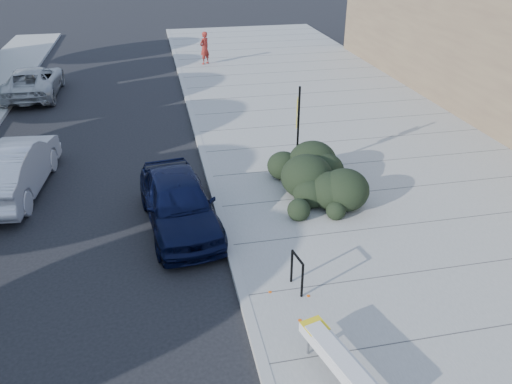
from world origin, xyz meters
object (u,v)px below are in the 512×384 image
Objects in this scene: bike_rack at (297,270)px; bench at (340,361)px; suv_silver at (33,82)px; sign_post at (298,126)px; wagon_silver at (11,168)px; pedestrian at (205,48)px; sedan_navy at (179,202)px.

bench is at bearing -98.36° from bike_rack.
sign_post is at bearing 132.01° from suv_silver.
bike_rack is at bearing -87.21° from sign_post.
suv_silver is at bearing -78.16° from wagon_silver.
sign_post reaches higher than suv_silver.
pedestrian reaches higher than wagon_silver.
sedan_navy reaches higher than suv_silver.
bike_rack is 0.30× the size of sign_post.
bike_rack is 20.70m from pedestrian.
wagon_silver is 16.10m from pedestrian.
sign_post reaches higher than bench.
pedestrian is at bearing 74.25° from sedan_navy.
suv_silver is (-6.00, 13.33, -0.05)m from sedan_navy.
pedestrian is at bearing 79.95° from bike_rack.
bike_rack reaches higher than bench.
pedestrian is (8.73, 3.93, 0.36)m from suv_silver.
bike_rack is 9.71m from wagon_silver.
bench is 21.13m from suv_silver.
bike_rack is 0.17× the size of suv_silver.
sedan_navy is 5.75m from wagon_silver.
sign_post is at bearing 65.24° from bike_rack.
bike_rack is at bearing 49.20° from pedestrian.
bike_rack is at bearing 116.45° from suv_silver.
sedan_navy reaches higher than bench.
sign_post is at bearing 54.96° from pedestrian.
bench is 2.63m from bike_rack.
bench is at bearing 49.39° from pedestrian.
wagon_silver is (-7.20, 6.50, 0.14)m from bike_rack.
wagon_silver is 2.73× the size of pedestrian.
pedestrian is at bearing 74.10° from bench.
bench is at bearing -75.47° from sedan_navy.
wagon_silver is (-8.82, 0.79, -0.96)m from sign_post.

